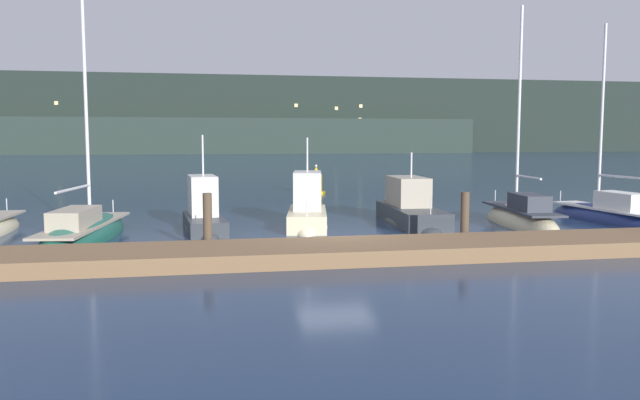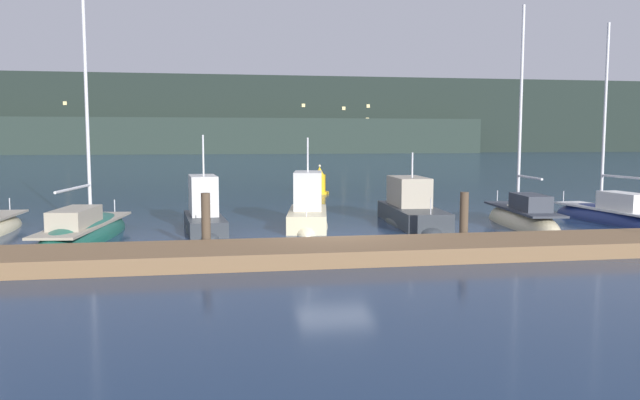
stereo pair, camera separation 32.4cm
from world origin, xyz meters
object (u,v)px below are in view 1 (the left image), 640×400
at_px(motorboat_berth_5, 411,215).
at_px(sailboat_berth_7, 607,218).
at_px(sailboat_berth_2, 84,237).
at_px(motorboat_berth_3, 204,220).
at_px(channel_buoy, 316,183).
at_px(sailboat_berth_6, 521,222).
at_px(motorboat_berth_4, 307,218).

xyz_separation_m(motorboat_berth_5, sailboat_berth_7, (8.50, -0.83, -0.21)).
relative_size(sailboat_berth_2, motorboat_berth_3, 2.38).
height_order(sailboat_berth_2, sailboat_berth_7, sailboat_berth_2).
xyz_separation_m(sailboat_berth_7, channel_buoy, (-9.98, 15.08, 0.55)).
bearing_deg(sailboat_berth_7, sailboat_berth_6, -172.47).
bearing_deg(motorboat_berth_3, motorboat_berth_4, 1.59).
bearing_deg(motorboat_berth_3, sailboat_berth_7, -1.37).
relative_size(motorboat_berth_3, sailboat_berth_7, 0.54).
bearing_deg(sailboat_berth_7, motorboat_berth_3, 178.63).
height_order(sailboat_berth_2, channel_buoy, sailboat_berth_2).
bearing_deg(motorboat_berth_4, motorboat_berth_5, 4.00).
height_order(sailboat_berth_2, motorboat_berth_3, sailboat_berth_2).
distance_m(sailboat_berth_2, sailboat_berth_6, 16.75).
bearing_deg(motorboat_berth_5, sailboat_berth_7, -5.55).
bearing_deg(sailboat_berth_2, sailboat_berth_7, 3.23).
xyz_separation_m(sailboat_berth_6, sailboat_berth_7, (4.29, 0.57, 0.01)).
relative_size(motorboat_berth_5, sailboat_berth_6, 0.64).
bearing_deg(motorboat_berth_4, channel_buoy, 78.71).
bearing_deg(sailboat_berth_7, motorboat_berth_5, 174.45).
relative_size(motorboat_berth_4, sailboat_berth_6, 0.51).
bearing_deg(sailboat_berth_6, motorboat_berth_4, 172.81).
relative_size(sailboat_berth_7, channel_buoy, 4.87).
relative_size(motorboat_berth_3, sailboat_berth_6, 0.51).
xyz_separation_m(motorboat_berth_3, channel_buoy, (6.95, 14.68, 0.30)).
relative_size(sailboat_berth_6, sailboat_berth_7, 1.06).
bearing_deg(channel_buoy, sailboat_berth_2, -124.17).
relative_size(sailboat_berth_6, channel_buoy, 5.17).
relative_size(motorboat_berth_4, channel_buoy, 2.66).
height_order(sailboat_berth_6, channel_buoy, sailboat_berth_6).
relative_size(motorboat_berth_3, motorboat_berth_5, 0.80).
height_order(motorboat_berth_4, sailboat_berth_7, sailboat_berth_7).
height_order(sailboat_berth_6, sailboat_berth_7, sailboat_berth_6).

